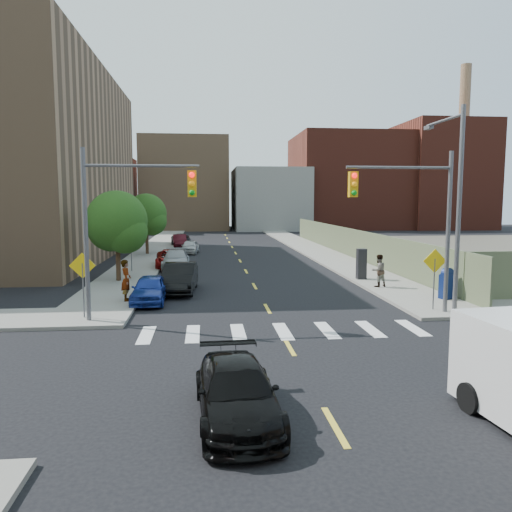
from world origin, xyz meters
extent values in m
plane|color=black|center=(0.00, 0.00, 0.00)|extent=(160.00, 160.00, 0.00)
cube|color=gray|center=(-7.75, 41.50, 0.07)|extent=(3.50, 73.00, 0.15)
cube|color=gray|center=(7.75, 41.50, 0.07)|extent=(3.50, 73.00, 0.15)
cube|color=#646F4E|center=(9.60, 28.00, 1.25)|extent=(0.12, 44.00, 2.50)
cube|color=#592319|center=(-22.00, 70.00, 6.00)|extent=(14.00, 18.00, 12.00)
cube|color=#8C6B4C|center=(-6.00, 72.00, 7.50)|extent=(14.00, 16.00, 15.00)
cube|color=gray|center=(8.00, 70.00, 5.00)|extent=(12.00, 16.00, 10.00)
cube|color=#592319|center=(22.00, 72.00, 8.00)|extent=(18.00, 18.00, 16.00)
cube|color=#592319|center=(38.00, 70.00, 9.00)|extent=(14.00, 16.00, 18.00)
cylinder|color=#8C6B4C|center=(42.00, 70.00, 14.00)|extent=(1.80, 1.80, 28.00)
cylinder|color=#59595E|center=(-7.50, 6.00, 3.50)|extent=(0.18, 0.18, 7.00)
cylinder|color=#59595E|center=(-5.25, 6.00, 6.30)|extent=(4.50, 0.12, 0.12)
cube|color=#E5A50C|center=(-3.30, 6.00, 5.60)|extent=(0.35, 0.30, 1.05)
cylinder|color=#59595E|center=(7.50, 6.00, 3.50)|extent=(0.18, 0.18, 7.00)
cylinder|color=#59595E|center=(5.25, 6.00, 6.30)|extent=(4.50, 0.12, 0.12)
cube|color=#E5A50C|center=(3.30, 6.00, 5.60)|extent=(0.35, 0.30, 1.05)
cylinder|color=#59595E|center=(8.20, 6.50, 4.50)|extent=(0.20, 0.20, 9.00)
cylinder|color=#59595E|center=(8.20, 8.20, 8.60)|extent=(0.12, 3.50, 0.12)
cube|color=#59595E|center=(8.20, 9.80, 8.50)|extent=(0.25, 0.60, 0.18)
cylinder|color=#59595E|center=(-7.80, 6.50, 1.20)|extent=(0.06, 0.06, 2.40)
cube|color=yellow|center=(-7.80, 6.50, 2.30)|extent=(1.06, 0.04, 1.06)
cylinder|color=#59595E|center=(7.20, 6.50, 1.20)|extent=(0.06, 0.06, 2.40)
cube|color=yellow|center=(7.20, 6.50, 2.30)|extent=(1.06, 0.04, 1.06)
cylinder|color=#59595E|center=(-7.80, 20.00, 1.20)|extent=(0.06, 0.06, 2.40)
cube|color=yellow|center=(-7.80, 20.00, 2.30)|extent=(1.06, 0.04, 1.06)
cylinder|color=#332114|center=(-8.00, 16.00, 1.32)|extent=(0.28, 0.28, 2.64)
sphere|color=#1A4012|center=(-8.00, 16.00, 3.72)|extent=(3.60, 3.60, 3.60)
sphere|color=#1A4012|center=(-7.50, 15.70, 3.12)|extent=(2.64, 2.64, 2.64)
sphere|color=#1A4012|center=(-8.40, 16.40, 3.30)|extent=(2.88, 2.88, 2.88)
cylinder|color=#332114|center=(-8.00, 31.00, 1.32)|extent=(0.28, 0.28, 2.64)
sphere|color=#1A4012|center=(-8.00, 31.00, 3.72)|extent=(3.60, 3.60, 3.60)
sphere|color=#1A4012|center=(-7.50, 30.70, 3.12)|extent=(2.64, 2.64, 2.64)
sphere|color=#1A4012|center=(-8.40, 31.40, 3.30)|extent=(2.88, 2.88, 2.88)
imported|color=#1B3497|center=(-5.50, 9.91, 0.67)|extent=(1.67, 3.95, 1.33)
imported|color=black|center=(-4.20, 12.62, 0.78)|extent=(1.93, 4.84, 1.56)
imported|color=maroon|center=(-5.30, 22.53, 0.67)|extent=(2.53, 4.95, 1.34)
imported|color=#93969A|center=(-4.93, 21.79, 0.68)|extent=(2.00, 4.75, 1.37)
imported|color=#BCBCBC|center=(-4.22, 32.14, 0.63)|extent=(1.83, 3.80, 1.25)
imported|color=#390B12|center=(-5.50, 38.79, 0.65)|extent=(1.69, 4.04, 1.30)
imported|color=black|center=(-5.50, 41.03, 0.62)|extent=(2.37, 4.59, 1.24)
imported|color=black|center=(-2.13, -3.38, 0.64)|extent=(2.00, 4.47, 1.27)
cube|color=black|center=(4.25, -3.19, 1.51)|extent=(1.90, 1.34, 0.88)
cylinder|color=black|center=(3.36, -3.57, 0.34)|extent=(0.34, 0.76, 0.74)
cube|color=#0D1C4F|center=(8.93, 8.70, 0.75)|extent=(0.75, 0.66, 1.20)
cylinder|color=#0D1C4F|center=(8.93, 8.70, 1.38)|extent=(0.68, 0.47, 0.62)
cube|color=black|center=(6.66, 15.07, 1.07)|extent=(0.56, 0.46, 1.85)
imported|color=gray|center=(-6.59, 9.80, 1.14)|extent=(0.55, 0.77, 1.98)
imported|color=gray|center=(6.76, 12.31, 1.05)|extent=(1.03, 0.90, 1.80)
camera|label=1|loc=(-2.80, -14.25, 4.98)|focal=35.00mm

